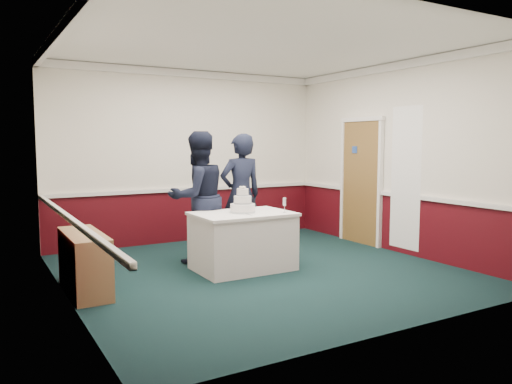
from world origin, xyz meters
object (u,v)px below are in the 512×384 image
cake_table (243,241)px  cake_knife (248,214)px  champagne_flute (285,203)px  sideboard (85,262)px  person_man (198,197)px  wedding_cake (243,205)px  person_woman (241,195)px

cake_table → cake_knife: 0.44m
cake_knife → champagne_flute: (0.53, -0.08, 0.14)m
sideboard → champagne_flute: champagne_flute is taller
cake_table → person_man: bearing=116.4°
sideboard → wedding_cake: wedding_cake is taller
cake_table → person_woman: bearing=63.4°
champagne_flute → person_man: 1.31m
wedding_cake → cake_knife: 0.23m
cake_table → sideboard: bearing=-180.0°
cake_table → champagne_flute: size_ratio=6.44×
champagne_flute → sideboard: bearing=173.9°
sideboard → person_woman: (2.51, 0.81, 0.59)m
person_man → wedding_cake: bearing=108.6°
wedding_cake → champagne_flute: (0.50, -0.28, 0.03)m
cake_knife → person_woman: person_woman is taller
sideboard → person_man: person_man is taller
wedding_cake → person_woman: 0.91m
sideboard → wedding_cake: size_ratio=3.30×
cake_table → cake_knife: cake_knife is taller
cake_knife → champagne_flute: champagne_flute is taller
wedding_cake → cake_knife: size_ratio=1.65×
person_man → cake_table: bearing=108.6°
sideboard → cake_knife: size_ratio=5.45×
champagne_flute → person_man: person_man is taller
sideboard → person_woman: 2.70m
wedding_cake → person_man: (-0.35, 0.71, 0.05)m
wedding_cake → person_man: person_man is taller
sideboard → cake_table: 2.10m
champagne_flute → person_woman: (-0.09, 1.09, 0.01)m
cake_table → person_man: 0.97m
cake_table → person_woman: (0.41, 0.81, 0.54)m
sideboard → champagne_flute: size_ratio=5.85×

